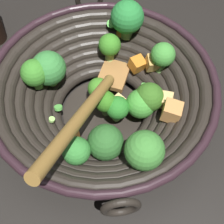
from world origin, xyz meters
TOP-DOWN VIEW (x-y plane):
  - ground_plane at (0.00, 0.00)m, footprint 4.00×4.00m
  - wok at (0.00, -0.00)m, footprint 0.38×0.41m

SIDE VIEW (x-z plane):
  - ground_plane at x=0.00m, z-range 0.00..0.00m
  - wok at x=0.00m, z-range -0.04..0.18m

